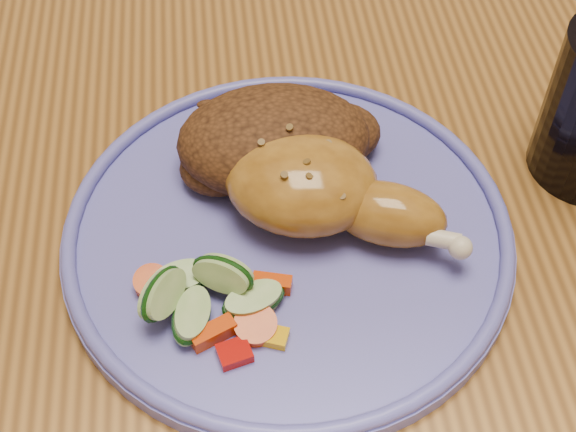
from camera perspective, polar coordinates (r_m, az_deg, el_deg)
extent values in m
cube|color=brown|center=(0.66, 5.90, 6.74)|extent=(0.90, 1.40, 0.04)
cube|color=brown|center=(1.40, -16.53, 12.44)|extent=(0.06, 0.06, 0.71)
cube|color=brown|center=(1.47, 15.78, 14.50)|extent=(0.06, 0.06, 0.71)
cube|color=#4C2D16|center=(1.26, 0.36, 14.31)|extent=(0.42, 0.42, 0.04)
cylinder|color=#4C2D16|center=(1.28, -6.79, 0.74)|extent=(0.04, 0.04, 0.41)
cylinder|color=#4C2D16|center=(1.54, -7.24, 11.02)|extent=(0.04, 0.04, 0.41)
cylinder|color=#4C2D16|center=(1.32, 9.02, 2.03)|extent=(0.04, 0.04, 0.41)
cylinder|color=#4C2D16|center=(1.57, 6.27, 11.95)|extent=(0.04, 0.04, 0.41)
cylinder|color=#5857B7|center=(0.54, 0.00, -1.40)|extent=(0.30, 0.30, 0.01)
torus|color=#5857B7|center=(0.53, 0.00, -0.68)|extent=(0.30, 0.30, 0.01)
ellipsoid|color=#A76E23|center=(0.53, 0.98, 2.36)|extent=(0.12, 0.11, 0.05)
ellipsoid|color=#A76E23|center=(0.52, 7.08, 0.16)|extent=(0.09, 0.07, 0.04)
sphere|color=beige|center=(0.51, 12.17, -2.22)|extent=(0.02, 0.02, 0.02)
ellipsoid|color=#4B2912|center=(0.56, -1.03, 5.42)|extent=(0.13, 0.10, 0.06)
ellipsoid|color=#4B2912|center=(0.58, 3.31, 5.89)|extent=(0.07, 0.05, 0.04)
ellipsoid|color=#4B2912|center=(0.56, -4.90, 3.51)|extent=(0.06, 0.05, 0.03)
cube|color=#A50A05|center=(0.48, -3.83, -9.71)|extent=(0.02, 0.02, 0.01)
cube|color=#E5A507|center=(0.49, -0.95, -8.58)|extent=(0.02, 0.02, 0.01)
cube|color=#E24507|center=(0.49, -5.36, -8.29)|extent=(0.03, 0.02, 0.01)
cylinder|color=#E24507|center=(0.49, -2.32, -7.80)|extent=(0.03, 0.03, 0.01)
cylinder|color=#E24507|center=(0.51, -9.65, -4.70)|extent=(0.02, 0.02, 0.01)
cube|color=#E24507|center=(0.50, -1.14, -4.80)|extent=(0.03, 0.02, 0.01)
cylinder|color=#AFC983|center=(0.50, -2.47, -6.02)|extent=(0.05, 0.05, 0.01)
cylinder|color=#AFC983|center=(0.49, -4.64, -4.11)|extent=(0.04, 0.04, 0.04)
cylinder|color=#AFC983|center=(0.51, -7.58, -4.43)|extent=(0.04, 0.05, 0.02)
cylinder|color=#AFC983|center=(0.49, -6.88, -7.05)|extent=(0.05, 0.05, 0.02)
cylinder|color=#AFC983|center=(0.49, -8.93, -5.49)|extent=(0.04, 0.05, 0.04)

